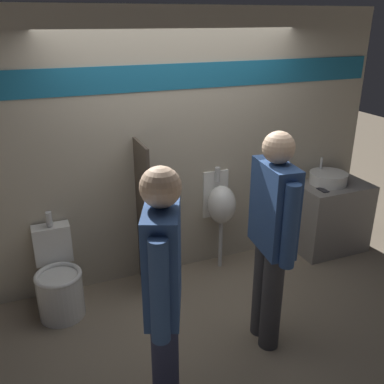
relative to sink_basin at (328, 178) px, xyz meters
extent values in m
plane|color=gray|center=(-1.76, -0.35, -0.89)|extent=(16.00, 16.00, 0.00)
cube|color=#B2A893|center=(-1.76, 0.25, 0.46)|extent=(4.54, 0.06, 2.70)
cube|color=#19668E|center=(-1.76, 0.21, 1.19)|extent=(4.45, 0.01, 0.24)
cube|color=gray|center=(0.05, -0.06, -0.47)|extent=(0.82, 0.55, 0.82)
cylinder|color=white|center=(0.00, 0.00, 0.00)|extent=(0.43, 0.43, 0.13)
cylinder|color=silver|center=(0.00, 0.15, 0.13)|extent=(0.03, 0.03, 0.14)
cube|color=#232328|center=(-0.20, -0.17, -0.06)|extent=(0.07, 0.14, 0.01)
cube|color=#4C4238|center=(-2.20, 0.00, -0.12)|extent=(0.03, 0.45, 1.53)
cylinder|color=silver|center=(-1.33, 0.05, -0.60)|extent=(0.04, 0.04, 0.56)
ellipsoid|color=white|center=(-1.33, 0.05, -0.13)|extent=(0.30, 0.32, 0.42)
cube|color=white|center=(-1.33, 0.21, -0.07)|extent=(0.29, 0.02, 0.52)
cylinder|color=silver|center=(-1.33, 0.17, 0.17)|extent=(0.06, 0.06, 0.16)
cylinder|color=white|center=(-3.06, -0.17, -0.68)|extent=(0.42, 0.42, 0.42)
torus|color=white|center=(-3.06, -0.17, -0.45)|extent=(0.43, 0.43, 0.04)
cube|color=white|center=(-3.06, 0.13, -0.28)|extent=(0.34, 0.16, 0.37)
cylinder|color=silver|center=(-3.06, 0.11, -0.01)|extent=(0.06, 0.06, 0.14)
cylinder|color=#282D4C|center=(-2.54, -1.64, -0.44)|extent=(0.17, 0.17, 0.89)
cylinder|color=#282D4C|center=(-2.47, -1.47, -0.44)|extent=(0.17, 0.17, 0.89)
cube|color=#2D4C84|center=(-2.51, -1.55, 0.36)|extent=(0.37, 0.51, 0.70)
cylinder|color=#2D4C84|center=(-2.61, -1.80, 0.32)|extent=(0.11, 0.11, 0.65)
cylinder|color=#2D4C84|center=(-2.41, -1.31, 0.32)|extent=(0.11, 0.11, 0.65)
sphere|color=beige|center=(-2.51, -1.55, 0.83)|extent=(0.24, 0.24, 0.24)
cylinder|color=#3D3D42|center=(-1.49, -1.23, -0.44)|extent=(0.17, 0.17, 0.89)
cylinder|color=#3D3D42|center=(-1.47, -1.06, -0.44)|extent=(0.17, 0.17, 0.89)
cube|color=#2D4C84|center=(-1.48, -1.15, 0.36)|extent=(0.26, 0.48, 0.71)
cylinder|color=#2D4C84|center=(-1.51, -1.41, 0.33)|extent=(0.11, 0.11, 0.65)
cylinder|color=#2D4C84|center=(-1.45, -0.88, 0.33)|extent=(0.11, 0.11, 0.65)
sphere|color=beige|center=(-1.48, -1.15, 0.83)|extent=(0.24, 0.24, 0.24)
camera|label=1|loc=(-3.17, -3.67, 1.70)|focal=40.00mm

